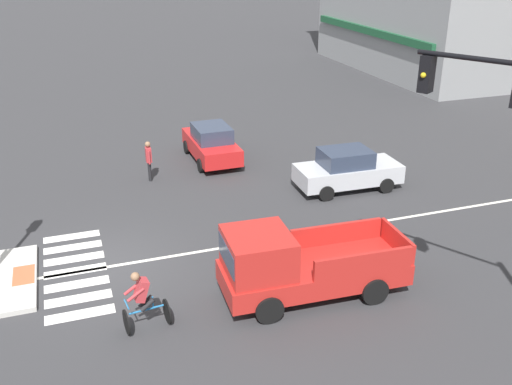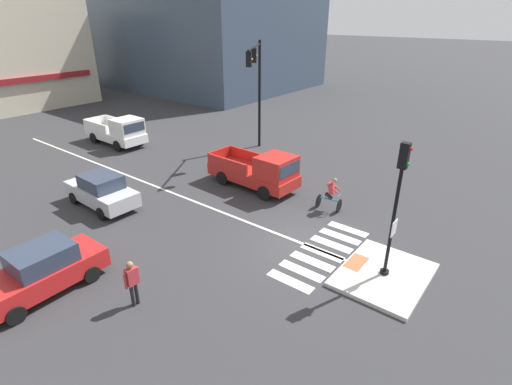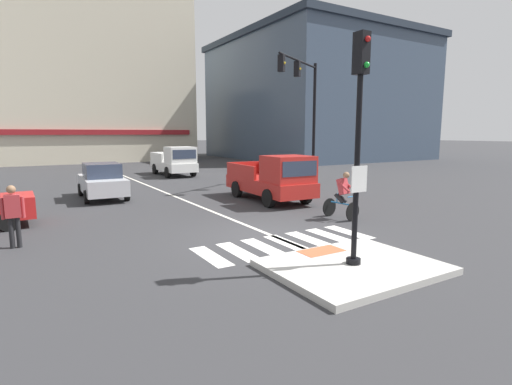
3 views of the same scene
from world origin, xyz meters
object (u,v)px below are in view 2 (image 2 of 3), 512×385
object	(u,v)px
cyclist	(331,193)
pickup_truck_white_eastbound_distant	(119,132)
car_red_cross_left	(42,271)
pickup_truck_red_eastbound_mid	(259,172)
traffic_light_mast	(257,79)
pedestrian_at_curb_left	(132,280)
car_silver_westbound_far	(102,191)
signal_pole	(397,200)

from	to	relation	value
cyclist	pickup_truck_white_eastbound_distant	bearing A→B (deg)	90.76
car_red_cross_left	pickup_truck_red_eastbound_mid	size ratio (longest dim) A/B	0.80
traffic_light_mast	pedestrian_at_curb_left	bearing A→B (deg)	-156.72
pickup_truck_red_eastbound_mid	pickup_truck_white_eastbound_distant	distance (m)	12.51
pickup_truck_white_eastbound_distant	pedestrian_at_curb_left	distance (m)	17.78
car_silver_westbound_far	pickup_truck_red_eastbound_mid	bearing A→B (deg)	-37.07
signal_pole	pickup_truck_white_eastbound_distant	distance (m)	21.12
signal_pole	pedestrian_at_curb_left	size ratio (longest dim) A/B	2.92
traffic_light_mast	car_red_cross_left	bearing A→B (deg)	-168.69
cyclist	car_red_cross_left	bearing A→B (deg)	157.07
cyclist	pedestrian_at_curb_left	xyz separation A→B (m)	(-9.87, 1.78, 0.11)
pickup_truck_red_eastbound_mid	car_silver_westbound_far	bearing A→B (deg)	142.93
pickup_truck_white_eastbound_distant	pickup_truck_red_eastbound_mid	bearing A→B (deg)	-89.44
car_red_cross_left	pedestrian_at_curb_left	xyz separation A→B (m)	(1.45, -3.01, 0.17)
signal_pole	traffic_light_mast	distance (m)	14.49
traffic_light_mast	pickup_truck_red_eastbound_mid	size ratio (longest dim) A/B	1.37
pickup_truck_white_eastbound_distant	cyclist	world-z (taller)	pickup_truck_white_eastbound_distant
signal_pole	car_red_cross_left	size ratio (longest dim) A/B	1.18
signal_pole	pickup_truck_red_eastbound_mid	size ratio (longest dim) A/B	0.94
car_red_cross_left	cyclist	distance (m)	12.29
car_red_cross_left	pickup_truck_white_eastbound_distant	distance (m)	16.29
car_silver_westbound_far	pedestrian_at_curb_left	size ratio (longest dim) A/B	2.48
signal_pole	pickup_truck_red_eastbound_mid	distance (m)	9.16
traffic_light_mast	pickup_truck_white_eastbound_distant	xyz separation A→B (m)	(-4.68, 8.77, -3.91)
signal_pole	pickup_truck_white_eastbound_distant	world-z (taller)	signal_pole
car_silver_westbound_far	pedestrian_at_curb_left	bearing A→B (deg)	-115.38
pedestrian_at_curb_left	cyclist	bearing A→B (deg)	-10.20
pickup_truck_red_eastbound_mid	cyclist	distance (m)	4.21
traffic_light_mast	pickup_truck_red_eastbound_mid	distance (m)	7.08
car_silver_westbound_far	pickup_truck_red_eastbound_mid	distance (m)	7.95
pedestrian_at_curb_left	pickup_truck_white_eastbound_distant	bearing A→B (deg)	57.14
traffic_light_mast	cyclist	bearing A→B (deg)	-119.33
pickup_truck_white_eastbound_distant	pedestrian_at_curb_left	xyz separation A→B (m)	(-9.65, -14.94, 0.00)
car_red_cross_left	traffic_light_mast	bearing A→B (deg)	11.31
pickup_truck_red_eastbound_mid	pedestrian_at_curb_left	world-z (taller)	pickup_truck_red_eastbound_mid
signal_pole	traffic_light_mast	world-z (taller)	traffic_light_mast
car_red_cross_left	car_silver_westbound_far	world-z (taller)	same
car_red_cross_left	signal_pole	bearing A→B (deg)	-48.37
car_red_cross_left	car_silver_westbound_far	size ratio (longest dim) A/B	0.99
car_silver_westbound_far	pickup_truck_white_eastbound_distant	xyz separation A→B (m)	(6.22, 7.71, 0.17)
car_red_cross_left	pickup_truck_red_eastbound_mid	bearing A→B (deg)	-2.96
pickup_truck_red_eastbound_mid	pedestrian_at_curb_left	distance (m)	10.07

